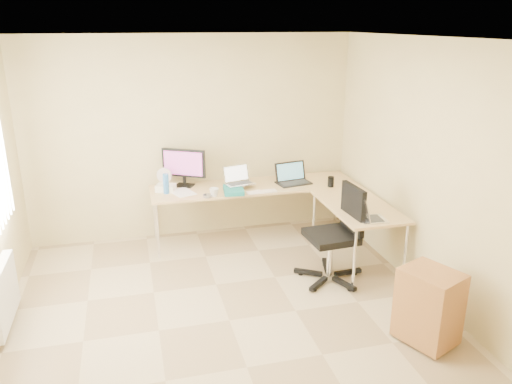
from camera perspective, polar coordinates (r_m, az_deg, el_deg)
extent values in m
plane|color=tan|center=(5.02, -3.02, -14.27)|extent=(4.50, 4.50, 0.00)
plane|color=white|center=(4.22, -3.64, 16.87)|extent=(4.50, 4.50, 0.00)
plane|color=#D3C388|center=(6.60, -7.19, 6.02)|extent=(4.50, 0.00, 4.50)
plane|color=#D3C388|center=(2.50, 7.36, -16.41)|extent=(4.50, 0.00, 4.50)
plane|color=#D3C388|center=(5.26, 19.77, 1.76)|extent=(0.00, 4.50, 4.50)
cube|color=tan|center=(6.62, -0.16, -2.25)|extent=(2.65, 0.70, 0.73)
cube|color=tan|center=(6.06, 11.22, -4.65)|extent=(0.70, 1.30, 0.73)
cube|color=black|center=(6.47, -8.15, 2.74)|extent=(0.59, 0.44, 0.49)
cube|color=#136A69|center=(6.23, -2.55, 0.21)|extent=(0.27, 0.35, 0.05)
cube|color=silver|center=(6.34, -1.93, 1.88)|extent=(0.41, 0.35, 0.23)
cube|color=black|center=(6.55, 4.29, 2.09)|extent=(0.47, 0.38, 0.27)
cube|color=silver|center=(6.22, 0.65, 0.03)|extent=(0.38, 0.12, 0.02)
ellipsoid|color=silver|center=(6.21, 0.22, 0.08)|extent=(0.12, 0.09, 0.04)
imported|color=white|center=(6.09, -4.76, -0.03)|extent=(0.13, 0.13, 0.10)
cylinder|color=#ADB0C5|center=(6.09, -5.47, -0.43)|extent=(0.12, 0.12, 0.03)
cylinder|color=#2E69B6|center=(6.25, -10.13, 0.93)|extent=(0.09, 0.09, 0.25)
cube|color=white|center=(6.29, -8.31, -0.03)|extent=(0.34, 0.40, 0.01)
cube|color=white|center=(6.36, -10.16, 0.46)|extent=(0.27, 0.24, 0.08)
cylinder|color=beige|center=(6.48, -10.31, 1.53)|extent=(0.25, 0.25, 0.24)
cylinder|color=black|center=(6.49, 8.44, 1.16)|extent=(0.09, 0.09, 0.13)
cube|color=silver|center=(5.48, 13.08, -2.03)|extent=(0.35, 0.28, 0.22)
cube|color=black|center=(5.57, 8.44, -5.13)|extent=(0.69, 0.69, 1.08)
cube|color=brown|center=(4.80, 18.92, -12.07)|extent=(0.55, 0.60, 0.67)
cube|color=white|center=(5.27, -26.61, -10.35)|extent=(0.09, 0.80, 0.55)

